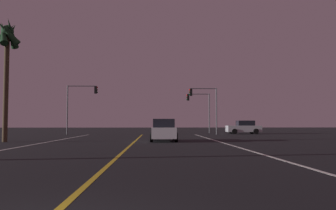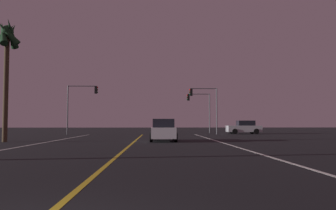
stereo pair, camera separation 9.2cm
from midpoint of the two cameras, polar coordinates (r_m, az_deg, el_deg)
The scene contains 9 objects.
lane_edge_right at distance 19.91m, azimuth 11.85°, elevation -6.97°, with size 0.16×42.85×0.01m, color silver.
lane_edge_left at distance 20.90m, azimuth -24.42°, elevation -6.58°, with size 0.16×42.85×0.01m, color silver.
lane_center_divider at distance 19.41m, azimuth -6.75°, elevation -7.12°, with size 0.16×42.85×0.01m, color gold.
car_crossing_side at distance 44.65m, azimuth 12.70°, elevation -3.69°, with size 4.30×2.02×1.70m.
car_ahead_far at distance 26.16m, azimuth -0.70°, elevation -4.28°, with size 2.02×4.30×1.70m.
traffic_light_near_right at distance 41.72m, azimuth 6.06°, elevation 0.84°, with size 3.44×0.36×5.65m.
traffic_light_near_left at distance 42.27m, azimuth -14.17°, elevation 1.12°, with size 3.69×0.36×5.90m.
traffic_light_far_right at distance 47.16m, azimuth 5.21°, elevation 0.21°, with size 3.25×0.36×5.44m.
palm_tree_left_mid at distance 28.32m, azimuth -25.30°, elevation 9.25°, with size 2.08×2.21×9.17m.
Camera 2 is at (1.64, -3.87, 1.40)m, focal length 36.38 mm.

